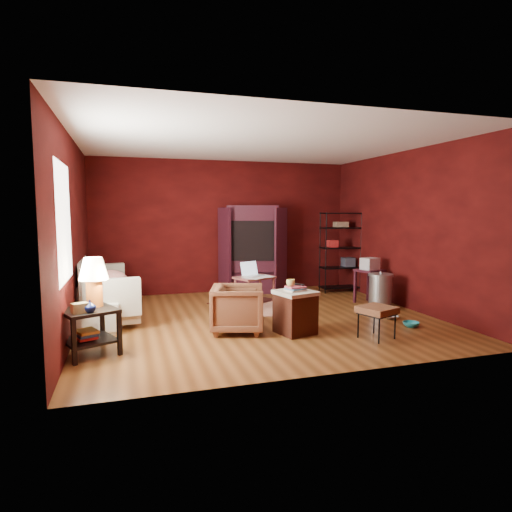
{
  "coord_description": "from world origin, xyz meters",
  "views": [
    {
      "loc": [
        -2.04,
        -6.47,
        1.73
      ],
      "look_at": [
        0.0,
        0.2,
        1.0
      ],
      "focal_mm": 30.0,
      "sensor_mm": 36.0,
      "label": 1
    }
  ],
  "objects_px": {
    "tv_armoire": "(253,247)",
    "wire_shelving": "(341,248)",
    "side_table": "(91,296)",
    "armchair": "(238,306)",
    "laptop_desk": "(254,280)",
    "hamper": "(295,311)",
    "sofa": "(104,291)"
  },
  "relations": [
    {
      "from": "tv_armoire",
      "to": "wire_shelving",
      "type": "distance_m",
      "value": 1.9
    },
    {
      "from": "side_table",
      "to": "armchair",
      "type": "bearing_deg",
      "value": 10.11
    },
    {
      "from": "laptop_desk",
      "to": "hamper",
      "type": "bearing_deg",
      "value": -109.76
    },
    {
      "from": "side_table",
      "to": "hamper",
      "type": "height_order",
      "value": "side_table"
    },
    {
      "from": "side_table",
      "to": "wire_shelving",
      "type": "relative_size",
      "value": 0.69
    },
    {
      "from": "hamper",
      "to": "laptop_desk",
      "type": "height_order",
      "value": "laptop_desk"
    },
    {
      "from": "sofa",
      "to": "tv_armoire",
      "type": "bearing_deg",
      "value": -54.92
    },
    {
      "from": "tv_armoire",
      "to": "side_table",
      "type": "bearing_deg",
      "value": -116.94
    },
    {
      "from": "laptop_desk",
      "to": "armchair",
      "type": "bearing_deg",
      "value": -138.53
    },
    {
      "from": "sofa",
      "to": "armchair",
      "type": "height_order",
      "value": "sofa"
    },
    {
      "from": "armchair",
      "to": "side_table",
      "type": "bearing_deg",
      "value": 116.74
    },
    {
      "from": "hamper",
      "to": "tv_armoire",
      "type": "xyz_separation_m",
      "value": [
        0.32,
        3.19,
        0.65
      ]
    },
    {
      "from": "armchair",
      "to": "tv_armoire",
      "type": "distance_m",
      "value": 3.13
    },
    {
      "from": "wire_shelving",
      "to": "tv_armoire",
      "type": "bearing_deg",
      "value": 168.82
    },
    {
      "from": "sofa",
      "to": "side_table",
      "type": "xyz_separation_m",
      "value": [
        -0.06,
        -1.82,
        0.27
      ]
    },
    {
      "from": "sofa",
      "to": "side_table",
      "type": "height_order",
      "value": "side_table"
    },
    {
      "from": "armchair",
      "to": "wire_shelving",
      "type": "relative_size",
      "value": 0.44
    },
    {
      "from": "hamper",
      "to": "armchair",
      "type": "bearing_deg",
      "value": 157.71
    },
    {
      "from": "sofa",
      "to": "wire_shelving",
      "type": "relative_size",
      "value": 1.29
    },
    {
      "from": "sofa",
      "to": "armchair",
      "type": "xyz_separation_m",
      "value": [
        1.88,
        -1.47,
        -0.06
      ]
    },
    {
      "from": "laptop_desk",
      "to": "wire_shelving",
      "type": "relative_size",
      "value": 0.48
    },
    {
      "from": "sofa",
      "to": "armchair",
      "type": "bearing_deg",
      "value": -118.51
    },
    {
      "from": "wire_shelving",
      "to": "laptop_desk",
      "type": "bearing_deg",
      "value": -152.21
    },
    {
      "from": "sofa",
      "to": "hamper",
      "type": "xyz_separation_m",
      "value": [
        2.64,
        -1.78,
        -0.11
      ]
    },
    {
      "from": "sofa",
      "to": "hamper",
      "type": "bearing_deg",
      "value": -114.47
    },
    {
      "from": "side_table",
      "to": "wire_shelving",
      "type": "distance_m",
      "value": 5.57
    },
    {
      "from": "laptop_desk",
      "to": "wire_shelving",
      "type": "distance_m",
      "value": 2.49
    },
    {
      "from": "armchair",
      "to": "tv_armoire",
      "type": "bearing_deg",
      "value": -3.89
    },
    {
      "from": "tv_armoire",
      "to": "sofa",
      "type": "bearing_deg",
      "value": -138.39
    },
    {
      "from": "side_table",
      "to": "wire_shelving",
      "type": "xyz_separation_m",
      "value": [
        4.85,
        2.73,
        0.23
      ]
    },
    {
      "from": "sofa",
      "to": "armchair",
      "type": "distance_m",
      "value": 2.38
    },
    {
      "from": "sofa",
      "to": "wire_shelving",
      "type": "xyz_separation_m",
      "value": [
        4.79,
        0.91,
        0.51
      ]
    }
  ]
}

